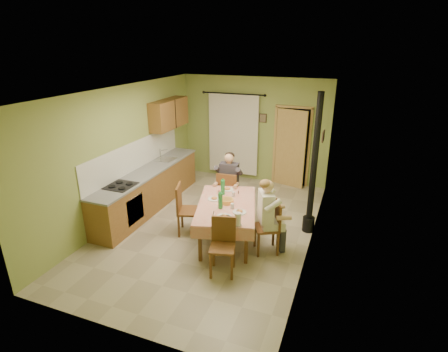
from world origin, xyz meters
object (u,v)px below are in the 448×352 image
at_px(stove_flue, 312,184).
at_px(chair_far, 228,202).
at_px(dining_table, 226,222).
at_px(chair_near, 223,257).
at_px(chair_left, 189,219).
at_px(man_far, 229,177).
at_px(man_right, 268,208).
at_px(chair_right, 267,237).

bearing_deg(stove_flue, chair_far, 175.63).
xyz_separation_m(dining_table, stove_flue, (1.44, 0.91, 0.64)).
relative_size(chair_near, chair_left, 0.93).
distance_m(dining_table, chair_left, 0.79).
bearing_deg(chair_left, chair_near, 29.65).
relative_size(chair_far, chair_near, 1.05).
bearing_deg(man_far, man_right, -50.29).
height_order(chair_right, man_far, man_far).
height_order(chair_far, man_far, man_far).
relative_size(chair_left, man_far, 0.74).
xyz_separation_m(chair_right, man_right, (-0.01, -0.01, 0.59)).
xyz_separation_m(man_far, stove_flue, (1.79, -0.15, 0.15)).
bearing_deg(dining_table, chair_right, -23.78).
bearing_deg(dining_table, chair_far, 92.04).
height_order(chair_left, man_far, man_far).
distance_m(chair_near, man_far, 2.25).
distance_m(chair_far, chair_right, 1.66).
xyz_separation_m(dining_table, chair_right, (0.84, -0.11, -0.09)).
bearing_deg(stove_flue, chair_near, -120.61).
bearing_deg(dining_table, chair_left, 164.78).
height_order(chair_far, stove_flue, stove_flue).
bearing_deg(man_far, stove_flue, -9.73).
bearing_deg(chair_right, chair_near, 122.91).
relative_size(chair_left, man_right, 0.74).
distance_m(chair_far, stove_flue, 1.94).
distance_m(chair_far, man_right, 1.75).
bearing_deg(man_far, chair_near, -77.37).
bearing_deg(stove_flue, dining_table, -147.66).
relative_size(chair_right, chair_left, 0.94).
distance_m(chair_far, chair_left, 1.15).
bearing_deg(chair_right, man_far, 18.58).
bearing_deg(chair_far, chair_left, -117.58).
bearing_deg(stove_flue, chair_right, -120.59).
height_order(chair_near, stove_flue, stove_flue).
bearing_deg(chair_far, man_right, -49.95).
distance_m(chair_far, chair_near, 2.15).
bearing_deg(chair_right, chair_far, 18.92).
distance_m(chair_near, man_right, 1.18).
relative_size(man_far, man_right, 1.00).
bearing_deg(dining_table, stove_flue, 16.29).
xyz_separation_m(dining_table, chair_left, (-0.79, -0.01, -0.09)).
relative_size(chair_far, man_right, 0.73).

